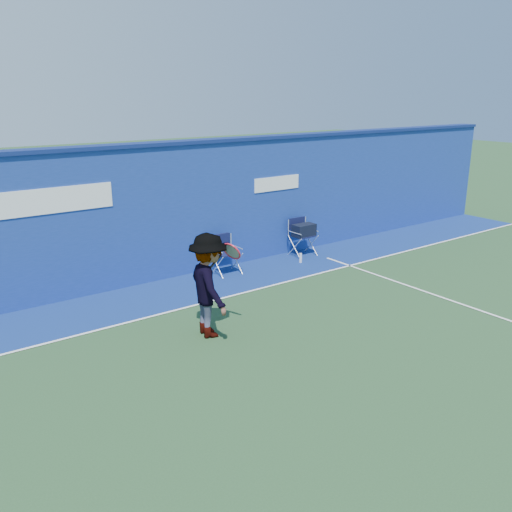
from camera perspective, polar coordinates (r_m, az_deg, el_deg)
ground at (r=8.54m, az=3.88°, el=-11.98°), size 80.00×80.00×0.00m
stadium_wall at (r=12.20m, az=-11.88°, el=4.38°), size 24.00×0.50×3.08m
out_of_bounds_strip at (r=11.68m, az=-9.15°, el=-3.96°), size 24.00×1.80×0.01m
court_lines at (r=8.95m, az=1.38°, el=-10.44°), size 24.00×12.00×0.01m
directors_chair_left at (r=12.74m, az=-3.12°, el=-0.54°), size 0.55×0.51×0.92m
directors_chair_right at (r=14.18m, az=4.96°, el=1.65°), size 0.58×0.52×0.97m
water_bottle at (r=13.62m, az=4.72°, el=-0.22°), size 0.07×0.07×0.25m
tennis_player at (r=9.38m, az=-4.97°, el=-3.10°), size 1.00×1.30×1.84m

